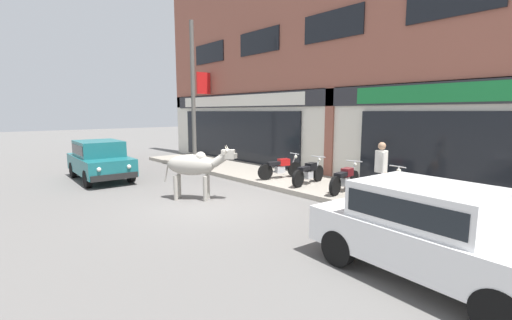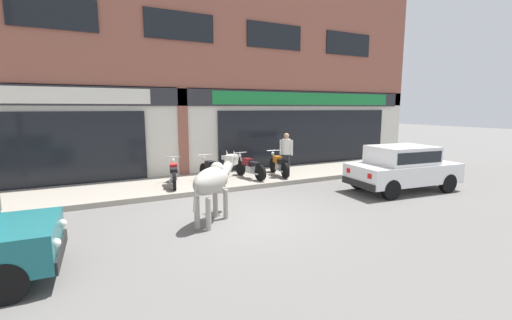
# 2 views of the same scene
# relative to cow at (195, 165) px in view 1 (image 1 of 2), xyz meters

# --- Properties ---
(ground_plane) EXTENTS (90.00, 90.00, 0.00)m
(ground_plane) POSITION_rel_cow_xyz_m (0.74, 0.28, -1.01)
(ground_plane) COLOR #605E5B
(sidewalk) EXTENTS (19.00, 2.83, 0.15)m
(sidewalk) POSITION_rel_cow_xyz_m (0.74, 3.90, -0.93)
(sidewalk) COLOR gray
(sidewalk) RESTS_ON ground
(shop_building) EXTENTS (23.00, 1.40, 9.26)m
(shop_building) POSITION_rel_cow_xyz_m (0.73, 5.57, 3.41)
(shop_building) COLOR #8E5142
(shop_building) RESTS_ON ground
(cow) EXTENTS (1.73, 1.62, 1.61)m
(cow) POSITION_rel_cow_xyz_m (0.00, 0.00, 0.00)
(cow) COLOR #9E998E
(cow) RESTS_ON ground
(car_0) EXTENTS (3.68, 1.77, 1.46)m
(car_0) POSITION_rel_cow_xyz_m (-4.87, -1.13, -0.19)
(car_0) COLOR black
(car_0) RESTS_ON ground
(car_1) EXTENTS (3.72, 1.91, 1.46)m
(car_1) POSITION_rel_cow_xyz_m (6.45, 0.15, -0.19)
(car_1) COLOR black
(car_1) RESTS_ON ground
(motorcycle_0) EXTENTS (0.65, 1.79, 0.88)m
(motorcycle_0) POSITION_rel_cow_xyz_m (-0.08, 3.58, -0.46)
(motorcycle_0) COLOR black
(motorcycle_0) RESTS_ON sidewalk
(motorcycle_1) EXTENTS (0.54, 1.80, 0.88)m
(motorcycle_1) POSITION_rel_cow_xyz_m (1.25, 3.55, -0.46)
(motorcycle_1) COLOR black
(motorcycle_1) RESTS_ON sidewalk
(motorcycle_2) EXTENTS (0.55, 1.80, 0.88)m
(motorcycle_2) POSITION_rel_cow_xyz_m (2.66, 3.54, -0.46)
(motorcycle_2) COLOR black
(motorcycle_2) RESTS_ON sidewalk
(motorcycle_3) EXTENTS (0.60, 1.80, 0.88)m
(motorcycle_3) POSITION_rel_cow_xyz_m (3.87, 3.54, -0.46)
(motorcycle_3) COLOR black
(motorcycle_3) RESTS_ON sidewalk
(pedestrian) EXTENTS (0.36, 0.40, 1.60)m
(pedestrian) POSITION_rel_cow_xyz_m (3.97, 3.20, 0.13)
(pedestrian) COLOR #2D2D33
(pedestrian) RESTS_ON sidewalk
(utility_pole) EXTENTS (0.18, 0.18, 6.18)m
(utility_pole) POSITION_rel_cow_xyz_m (-4.63, 2.78, 2.24)
(utility_pole) COLOR #595651
(utility_pole) RESTS_ON sidewalk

